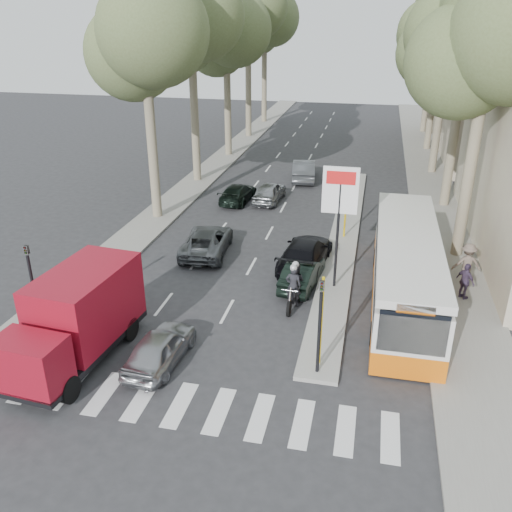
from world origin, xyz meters
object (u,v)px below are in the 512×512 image
at_px(motorcycle, 294,285).
at_px(dark_hatchback, 302,273).
at_px(red_truck, 78,317).
at_px(silver_hatchback, 160,348).
at_px(city_bus, 406,268).

bearing_deg(motorcycle, dark_hatchback, 88.21).
bearing_deg(red_truck, silver_hatchback, 11.33).
bearing_deg(dark_hatchback, city_bus, -179.76).
bearing_deg(dark_hatchback, silver_hatchback, 66.98).
bearing_deg(red_truck, motorcycle, 44.62).
relative_size(dark_hatchback, motorcycle, 1.62).
height_order(silver_hatchback, city_bus, city_bus).
xyz_separation_m(red_truck, motorcycle, (6.76, 5.55, -0.79)).
relative_size(silver_hatchback, red_truck, 0.61).
distance_m(dark_hatchback, motorcycle, 1.78).
height_order(silver_hatchback, red_truck, red_truck).
relative_size(red_truck, city_bus, 0.53).
xyz_separation_m(dark_hatchback, city_bus, (4.40, -0.51, 0.98)).
bearing_deg(city_bus, silver_hatchback, -142.62).
bearing_deg(city_bus, dark_hatchback, 173.14).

